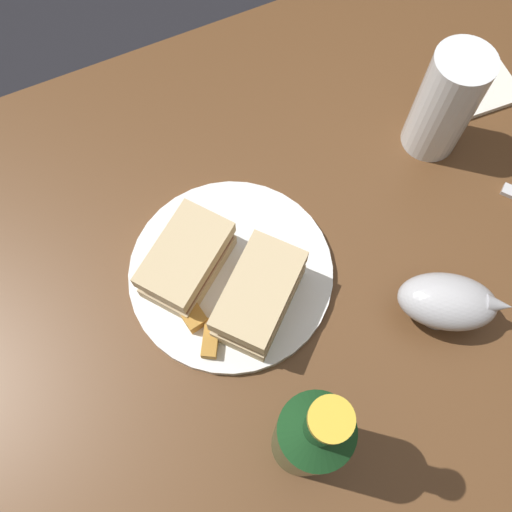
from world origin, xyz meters
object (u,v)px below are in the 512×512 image
Objects in this scene: napkin at (475,87)px; gravy_boat at (448,302)px; sandwich_half_right at (259,296)px; plate at (232,275)px; pint_glass at (443,109)px; cider_bottle at (310,437)px; sandwich_half_left at (187,260)px.

gravy_boat is at bearing -130.61° from napkin.
plate is at bearing 104.22° from sandwich_half_right.
napkin is (0.11, 0.05, -0.06)m from pint_glass.
cider_bottle is (-0.34, -0.28, 0.04)m from pint_glass.
plate is 0.07m from sandwich_half_right.
cider_bottle reaches higher than sandwich_half_right.
plate is at bearing -167.69° from pint_glass.
gravy_boat is 0.48× the size of cider_bottle.
sandwich_half_right is 0.50× the size of cider_bottle.
sandwich_half_right is at bearing 81.71° from cider_bottle.
napkin is at bearing 23.26° from pint_glass.
sandwich_half_right is at bearing -75.78° from plate.
sandwich_half_right is 0.87× the size of pint_glass.
pint_glass is (0.37, 0.04, 0.03)m from sandwich_half_left.
pint_glass reaches higher than gravy_boat.
sandwich_half_right is 0.34m from pint_glass.
gravy_boat is (0.21, -0.15, 0.04)m from plate.
cider_bottle reaches higher than sandwich_half_left.
sandwich_half_left is at bearing 126.82° from sandwich_half_right.
pint_glass is 1.19× the size of gravy_boat.
sandwich_half_left is 0.37m from pint_glass.
sandwich_half_left is 0.30m from gravy_boat.
sandwich_half_left is at bearing 98.12° from cider_bottle.
sandwich_half_left is 0.86× the size of pint_glass.
sandwich_half_right is at bearing -158.75° from pint_glass.
gravy_boat reaches higher than plate.
sandwich_half_right reaches higher than gravy_boat.
sandwich_half_left is 0.49m from napkin.
pint_glass reaches higher than napkin.
cider_bottle is at bearing -139.86° from pint_glass.
sandwich_half_right reaches higher than napkin.
pint_glass is (0.31, 0.12, 0.02)m from sandwich_half_right.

